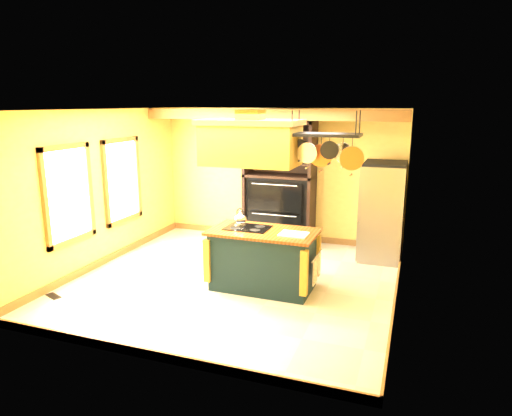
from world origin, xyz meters
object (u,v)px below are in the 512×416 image
Objects in this scene: kitchen_island at (263,259)px; refrigerator at (382,213)px; pot_rack at (326,144)px; hutch at (280,197)px; range_hood at (251,141)px.

refrigerator is (1.58, 2.03, 0.38)m from kitchen_island.
pot_rack reaches higher than hutch.
kitchen_island is 1.55× the size of pot_rack.
range_hood and pot_rack have the same top height.
hutch reaches higher than kitchen_island.
hutch is (-0.24, 2.37, -1.31)m from range_hood.
hutch is (-2.02, 0.33, 0.09)m from refrigerator.
pot_rack reaches higher than refrigerator.
pot_rack is (0.92, -0.00, 1.78)m from kitchen_island.
range_hood is 0.84× the size of refrigerator.
range_hood is at bearing -131.19° from refrigerator.
refrigerator is at bearing -9.33° from hutch.
range_hood is 2.72m from hutch.
range_hood is 1.11m from pot_rack.
kitchen_island is at bearing -79.41° from hutch.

